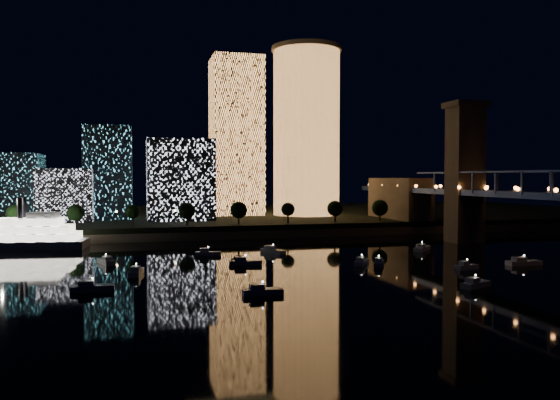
# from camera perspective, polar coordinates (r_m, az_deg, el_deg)

# --- Properties ---
(ground) EXTENTS (520.00, 520.00, 0.00)m
(ground) POSITION_cam_1_polar(r_m,az_deg,el_deg) (132.91, 7.02, -7.69)
(ground) COLOR black
(ground) RESTS_ON ground
(far_bank) EXTENTS (420.00, 160.00, 5.00)m
(far_bank) POSITION_cam_1_polar(r_m,az_deg,el_deg) (286.37, -5.00, -1.79)
(far_bank) COLOR black
(far_bank) RESTS_ON ground
(seawall) EXTENTS (420.00, 6.00, 3.00)m
(seawall) POSITION_cam_1_polar(r_m,az_deg,el_deg) (210.32, -1.35, -3.56)
(seawall) COLOR #6B5E4C
(seawall) RESTS_ON ground
(tower_cylindrical) EXTENTS (34.00, 34.00, 81.06)m
(tower_cylindrical) POSITION_cam_1_polar(r_m,az_deg,el_deg) (267.31, 2.77, 7.18)
(tower_cylindrical) COLOR #FFA351
(tower_cylindrical) RESTS_ON far_bank
(tower_rectangular) EXTENTS (24.09, 24.09, 76.65)m
(tower_rectangular) POSITION_cam_1_polar(r_m,az_deg,el_deg) (270.92, -4.60, 6.61)
(tower_rectangular) COLOR #FFA351
(tower_rectangular) RESTS_ON far_bank
(midrise_blocks) EXTENTS (91.71, 39.90, 40.58)m
(midrise_blocks) POSITION_cam_1_polar(r_m,az_deg,el_deg) (247.78, -17.31, 1.93)
(midrise_blocks) COLOR white
(midrise_blocks) RESTS_ON far_bank
(motorboats) EXTENTS (116.76, 68.84, 2.78)m
(motorboats) POSITION_cam_1_polar(r_m,az_deg,el_deg) (142.36, 2.91, -6.67)
(motorboats) COLOR silver
(motorboats) RESTS_ON ground
(esplanade_trees) EXTENTS (166.55, 6.78, 8.89)m
(esplanade_trees) POSITION_cam_1_polar(r_m,az_deg,el_deg) (210.85, -9.10, -1.12)
(esplanade_trees) COLOR black
(esplanade_trees) RESTS_ON far_bank
(street_lamps) EXTENTS (132.70, 0.70, 5.65)m
(street_lamps) POSITION_cam_1_polar(r_m,az_deg,el_deg) (216.39, -10.89, -1.43)
(street_lamps) COLOR black
(street_lamps) RESTS_ON far_bank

